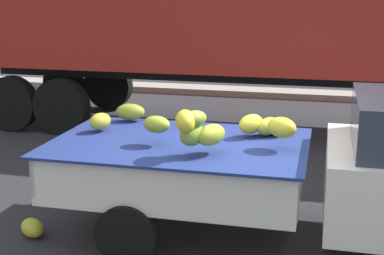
% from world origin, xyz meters
% --- Properties ---
extents(ground, '(220.00, 220.00, 0.00)m').
position_xyz_m(ground, '(0.00, 0.00, 0.00)').
color(ground, '#28282B').
extents(curb_strip, '(80.00, 0.80, 0.16)m').
position_xyz_m(curb_strip, '(0.00, 8.72, 0.08)').
color(curb_strip, gray).
rests_on(curb_strip, ground).
extents(pickup_truck, '(5.02, 1.94, 1.70)m').
position_xyz_m(pickup_truck, '(1.23, 0.12, 0.88)').
color(pickup_truck, silver).
rests_on(pickup_truck, ground).
extents(fallen_banana_bunch_near_tailgate, '(0.42, 0.41, 0.20)m').
position_xyz_m(fallen_banana_bunch_near_tailgate, '(-2.36, -0.42, 0.10)').
color(fallen_banana_bunch_near_tailgate, gold).
rests_on(fallen_banana_bunch_near_tailgate, ground).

